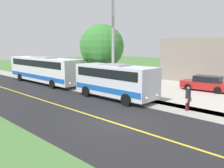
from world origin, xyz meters
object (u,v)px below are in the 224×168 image
Objects in this scene: street_light_pole at (112,40)px; parked_car_near at (206,84)px; shuttle_bus_front at (115,80)px; pedestrian_with_bags at (188,98)px; tree_curbside at (102,47)px; transit_bus_rear at (44,69)px.

street_light_pole reaches higher than parked_car_near.
shuttle_bus_front is at bearing 61.29° from street_light_pole.
pedestrian_with_bags is 11.24m from tree_curbside.
tree_curbside reaches higher than transit_bus_rear.
parked_car_near is at bearing -166.35° from pedestrian_with_bags.
shuttle_bus_front is at bearing -82.47° from pedestrian_with_bags.
shuttle_bus_front is 4.55× the size of pedestrian_with_bags.
street_light_pole is 1.90× the size of parked_car_near.
shuttle_bus_front is 0.85× the size of street_light_pole.
street_light_pole reaches higher than pedestrian_with_bags.
transit_bus_rear is at bearing -87.46° from pedestrian_with_bags.
street_light_pole is at bearing -118.71° from shuttle_bus_front.
street_light_pole reaches higher than tree_curbside.
parked_car_near is at bearing 118.93° from transit_bus_rear.
tree_curbside is (-2.89, -4.55, 2.63)m from shuttle_bus_front.
pedestrian_with_bags is (-0.76, 17.15, -0.80)m from transit_bus_rear.
shuttle_bus_front is at bearing -25.83° from parked_car_near.
tree_curbside reaches higher than shuttle_bus_front.
street_light_pole is at bearing -30.59° from parked_car_near.
tree_curbside is at bearing -57.17° from parked_car_near.
tree_curbside is at bearing 113.35° from transit_bus_rear.
shuttle_bus_front reaches higher than pedestrian_with_bags.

